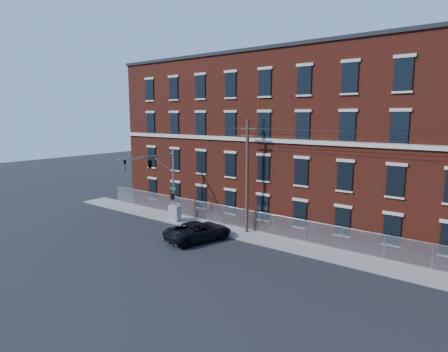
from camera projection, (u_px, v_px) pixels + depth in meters
ground at (188, 245)px, 30.52m from camera, size 140.00×140.00×0.00m
sidewalk at (356, 260)px, 27.23m from camera, size 65.00×3.00×0.12m
mill_building at (395, 142)px, 32.94m from camera, size 55.30×14.32×16.30m
chain_link_fence at (363, 242)px, 28.09m from camera, size 59.06×0.06×1.85m
traffic_signal_mast at (156, 170)px, 34.97m from camera, size 0.90×6.75×7.00m
utility_pole_near at (247, 174)px, 32.86m from camera, size 1.80×0.28×10.00m
pickup_truck at (199, 231)px, 31.59m from camera, size 4.20×6.34×1.62m
utility_cabinet at (175, 213)px, 37.06m from camera, size 1.25×0.65×1.55m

